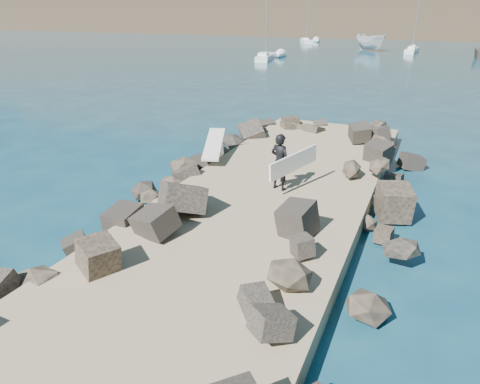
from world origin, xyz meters
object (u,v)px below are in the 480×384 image
Objects in this scene: surfboard_resting at (214,147)px; surfer_with_board at (282,162)px; boat_imported at (371,42)px; sailboat_a at (265,57)px.

surfer_with_board is (3.42, -1.96, 0.48)m from surfboard_resting.
sailboat_a reaches higher than boat_imported.
surfer_with_board is 0.25× the size of sailboat_a.
surfer_with_board is (6.13, -60.64, 0.23)m from boat_imported.
surfer_with_board reaches higher than surfboard_resting.
surfboard_resting is 41.45m from sailboat_a.
sailboat_a is (-10.21, -19.30, -0.94)m from boat_imported.
surfboard_resting is at bearing -71.84° from sailboat_a.
surfboard_resting is at bearing -130.58° from boat_imported.
boat_imported is 0.79× the size of sailboat_a.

